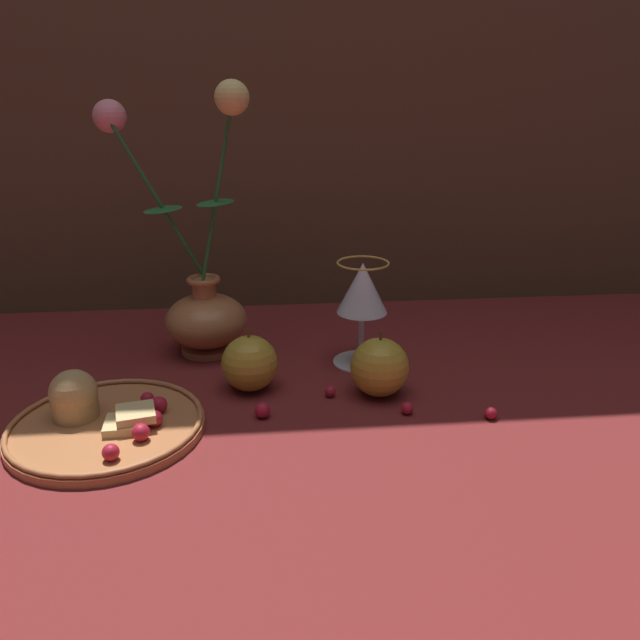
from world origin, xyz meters
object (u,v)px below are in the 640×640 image
(plate_with_pastries, at_px, (101,419))
(apple_near_glass, at_px, (250,363))
(wine_glass, at_px, (362,293))
(apple_beside_vase, at_px, (380,367))
(vase, at_px, (202,294))

(plate_with_pastries, bearing_deg, apple_near_glass, 28.18)
(plate_with_pastries, xyz_separation_m, wine_glass, (0.33, 0.16, 0.09))
(apple_beside_vase, xyz_separation_m, apple_near_glass, (-0.16, 0.03, -0.00))
(plate_with_pastries, bearing_deg, apple_beside_vase, 10.08)
(vase, height_order, apple_beside_vase, vase)
(wine_glass, bearing_deg, vase, 164.68)
(wine_glass, height_order, apple_near_glass, wine_glass)
(apple_near_glass, bearing_deg, vase, 117.47)
(plate_with_pastries, distance_m, wine_glass, 0.37)
(vase, relative_size, apple_beside_vase, 4.36)
(plate_with_pastries, xyz_separation_m, apple_near_glass, (0.17, 0.09, 0.02))
(plate_with_pastries, bearing_deg, vase, 65.18)
(apple_beside_vase, bearing_deg, apple_near_glass, 169.19)
(apple_beside_vase, distance_m, apple_near_glass, 0.17)
(vase, bearing_deg, wine_glass, -15.32)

